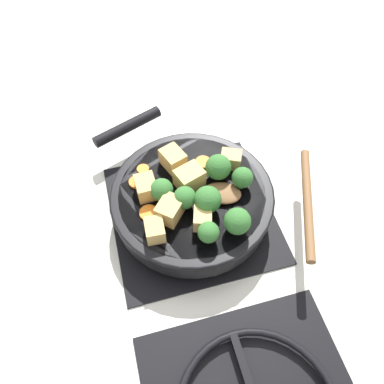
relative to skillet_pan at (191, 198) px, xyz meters
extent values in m
plane|color=silver|center=(0.00, 0.00, -0.05)|extent=(2.40, 2.40, 0.00)
cube|color=black|center=(0.00, 0.00, -0.05)|extent=(0.31, 0.31, 0.01)
torus|color=black|center=(0.00, 0.00, -0.03)|extent=(0.24, 0.24, 0.01)
cube|color=black|center=(0.00, 0.00, -0.03)|extent=(0.01, 0.23, 0.01)
cube|color=black|center=(0.00, 0.00, -0.03)|extent=(0.23, 0.01, 0.01)
cylinder|color=black|center=(0.00, 0.00, 0.00)|extent=(0.29, 0.29, 0.05)
cylinder|color=brown|center=(0.00, 0.00, 0.00)|extent=(0.27, 0.27, 0.04)
torus|color=black|center=(0.00, 0.00, 0.02)|extent=(0.30, 0.30, 0.01)
cylinder|color=black|center=(0.08, -0.21, 0.01)|extent=(0.15, 0.08, 0.02)
ellipsoid|color=brown|center=(-0.05, 0.02, 0.03)|extent=(0.08, 0.07, 0.01)
cylinder|color=brown|center=(-0.19, 0.08, 0.03)|extent=(0.11, 0.22, 0.02)
cube|color=tan|center=(0.02, -0.07, 0.04)|extent=(0.05, 0.05, 0.04)
cube|color=tan|center=(0.05, 0.04, 0.04)|extent=(0.06, 0.06, 0.04)
cube|color=tan|center=(0.00, 0.07, 0.04)|extent=(0.04, 0.05, 0.03)
cube|color=tan|center=(-0.09, -0.04, 0.04)|extent=(0.05, 0.04, 0.03)
cube|color=tan|center=(0.08, -0.02, 0.04)|extent=(0.04, 0.05, 0.03)
cube|color=tan|center=(0.08, 0.07, 0.04)|extent=(0.03, 0.04, 0.03)
cube|color=tan|center=(0.00, -0.02, 0.04)|extent=(0.06, 0.05, 0.04)
cylinder|color=#709956|center=(0.00, 0.10, 0.03)|extent=(0.01, 0.01, 0.01)
sphere|color=#387533|center=(0.00, 0.10, 0.05)|extent=(0.04, 0.04, 0.04)
cylinder|color=#709956|center=(-0.06, -0.02, 0.03)|extent=(0.01, 0.01, 0.01)
sphere|color=#387533|center=(-0.06, -0.02, 0.05)|extent=(0.05, 0.05, 0.05)
cylinder|color=#709956|center=(-0.09, 0.01, 0.03)|extent=(0.01, 0.01, 0.01)
sphere|color=#387533|center=(-0.09, 0.01, 0.05)|extent=(0.04, 0.04, 0.04)
cylinder|color=#709956|center=(0.05, 0.00, 0.03)|extent=(0.01, 0.01, 0.01)
sphere|color=#387533|center=(0.05, 0.00, 0.05)|extent=(0.04, 0.04, 0.04)
cylinder|color=#709956|center=(-0.02, 0.04, 0.03)|extent=(0.01, 0.01, 0.01)
sphere|color=#387533|center=(-0.02, 0.04, 0.05)|extent=(0.05, 0.05, 0.05)
cylinder|color=#709956|center=(0.02, 0.03, 0.03)|extent=(0.01, 0.01, 0.01)
sphere|color=#387533|center=(0.02, 0.03, 0.05)|extent=(0.04, 0.04, 0.04)
cylinder|color=#709956|center=(-0.05, 0.10, 0.03)|extent=(0.01, 0.01, 0.01)
sphere|color=#387533|center=(-0.05, 0.10, 0.05)|extent=(0.05, 0.05, 0.05)
cylinder|color=orange|center=(-0.04, -0.06, 0.02)|extent=(0.03, 0.03, 0.01)
cylinder|color=orange|center=(0.08, 0.03, 0.02)|extent=(0.03, 0.03, 0.01)
cylinder|color=orange|center=(0.08, -0.07, 0.02)|extent=(0.02, 0.02, 0.01)
cylinder|color=orange|center=(0.09, -0.04, 0.02)|extent=(0.03, 0.03, 0.01)
camera|label=1|loc=(0.10, 0.38, 0.58)|focal=35.00mm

